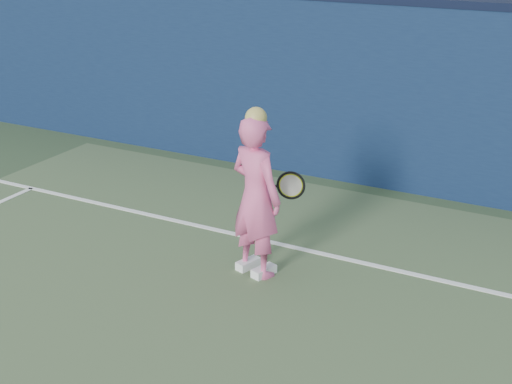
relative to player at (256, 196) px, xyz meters
The scene contains 4 objects.
backstop_wall 3.35m from the player, 74.78° to the left, with size 24.00×0.40×2.50m, color #0C1A37.
wall_cap 3.73m from the player, 74.78° to the left, with size 24.00×0.42×0.10m, color black.
player is the anchor object (origin of this frame).
racket 0.49m from the player, 72.04° to the left, with size 0.60×0.14×0.32m.
Camera 1 is at (2.30, -2.74, 3.61)m, focal length 50.00 mm.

